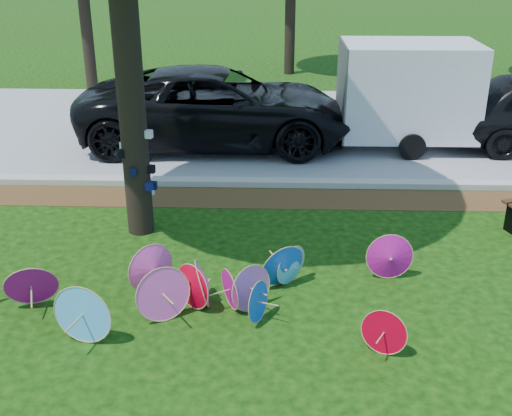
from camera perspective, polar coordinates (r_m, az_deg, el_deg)
The scene contains 7 objects.
ground at distance 8.42m, azimuth -3.91°, elevation -11.10°, with size 90.00×90.00×0.00m, color black.
mulch_strip at distance 12.37m, azimuth -1.95°, elevation 0.89°, with size 90.00×1.00×0.01m, color #472D16.
curb at distance 13.00m, azimuth -1.76°, elevation 2.31°, with size 90.00×0.30×0.12m, color #B7B5AD.
street at distance 16.94m, azimuth -0.91°, elevation 7.27°, with size 90.00×8.00×0.01m, color gray.
parasol_pile at distance 8.80m, azimuth -7.32°, elevation -6.80°, with size 6.78×2.05×0.87m.
black_van at distance 15.30m, azimuth -3.42°, elevation 8.91°, with size 2.99×6.48×1.80m, color black.
cargo_trailer at distance 15.41m, azimuth 13.37°, elevation 10.20°, with size 3.03×1.92×2.72m, color silver.
Camera 1 is at (0.78, -6.87, 4.80)m, focal length 45.00 mm.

